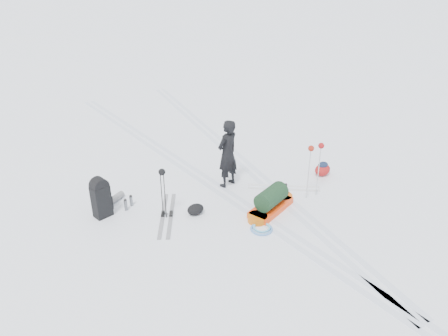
{
  "coord_description": "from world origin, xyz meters",
  "views": [
    {
      "loc": [
        -5.06,
        -7.4,
        5.44
      ],
      "look_at": [
        -0.3,
        -0.09,
        0.95
      ],
      "focal_mm": 35.0,
      "sensor_mm": 36.0,
      "label": 1
    }
  ],
  "objects_px": {
    "skier": "(227,154)",
    "expedition_rucksack": "(103,197)",
    "pulk_sled": "(271,202)",
    "ski_poles_black": "(162,178)"
  },
  "relations": [
    {
      "from": "expedition_rucksack",
      "to": "ski_poles_black",
      "type": "bearing_deg",
      "value": -51.25
    },
    {
      "from": "skier",
      "to": "pulk_sled",
      "type": "xyz_separation_m",
      "value": [
        0.18,
        -1.54,
        -0.65
      ]
    },
    {
      "from": "skier",
      "to": "pulk_sled",
      "type": "relative_size",
      "value": 1.1
    },
    {
      "from": "pulk_sled",
      "to": "expedition_rucksack",
      "type": "bearing_deg",
      "value": 129.81
    },
    {
      "from": "ski_poles_black",
      "to": "pulk_sled",
      "type": "bearing_deg",
      "value": -29.14
    },
    {
      "from": "pulk_sled",
      "to": "ski_poles_black",
      "type": "relative_size",
      "value": 1.31
    },
    {
      "from": "pulk_sled",
      "to": "expedition_rucksack",
      "type": "relative_size",
      "value": 1.66
    },
    {
      "from": "skier",
      "to": "expedition_rucksack",
      "type": "distance_m",
      "value": 3.11
    },
    {
      "from": "skier",
      "to": "pulk_sled",
      "type": "distance_m",
      "value": 1.68
    },
    {
      "from": "skier",
      "to": "pulk_sled",
      "type": "bearing_deg",
      "value": 80.84
    }
  ]
}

